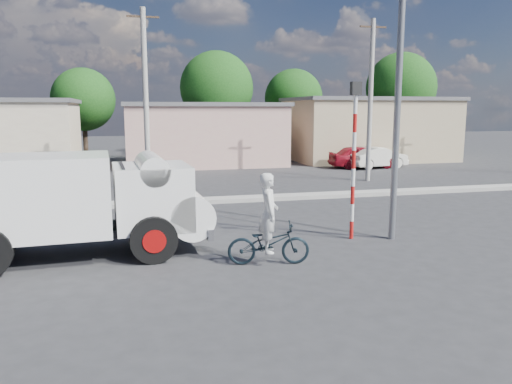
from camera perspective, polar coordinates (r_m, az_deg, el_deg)
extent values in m
plane|color=#2C2C2F|center=(12.06, -0.12, -8.05)|extent=(120.00, 120.00, 0.00)
cube|color=#99968E|center=(19.68, -5.84, -0.98)|extent=(40.00, 0.80, 0.16)
cylinder|color=black|center=(14.39, -26.95, -3.88)|extent=(1.15, 0.39, 1.13)
cylinder|color=#AC0C0C|center=(14.39, -26.95, -3.88)|extent=(0.57, 0.40, 0.55)
cylinder|color=black|center=(12.13, -11.61, -5.37)|extent=(1.15, 0.39, 1.13)
cylinder|color=#AC0C0C|center=(12.13, -11.61, -5.37)|extent=(0.57, 0.40, 0.55)
cylinder|color=black|center=(14.22, -12.51, -3.21)|extent=(1.15, 0.39, 1.13)
cylinder|color=#AC0C0C|center=(14.22, -12.51, -3.21)|extent=(0.57, 0.40, 0.55)
cube|color=black|center=(13.13, -20.19, -4.26)|extent=(4.79, 1.59, 0.18)
cube|color=white|center=(13.03, -24.49, -0.39)|extent=(3.81, 2.45, 1.90)
cube|color=white|center=(13.00, -11.78, -0.44)|extent=(1.96, 2.20, 1.59)
cylinder|color=white|center=(13.20, -7.94, -2.23)|extent=(1.24, 2.16, 1.13)
cylinder|color=white|center=(12.90, -11.89, 2.71)|extent=(0.83, 2.14, 0.72)
cube|color=silver|center=(13.36, -6.15, -3.86)|extent=(0.26, 2.21, 0.29)
cube|color=black|center=(12.89, -15.03, 1.43)|extent=(0.18, 1.75, 0.72)
imported|color=black|center=(11.80, 1.44, -5.88)|extent=(2.02, 1.01, 1.01)
imported|color=silver|center=(11.70, 1.45, -3.84)|extent=(0.57, 0.76, 1.88)
imported|color=silver|center=(31.99, 13.71, 3.85)|extent=(4.19, 2.26, 1.31)
imported|color=maroon|center=(31.86, 12.03, 3.98)|extent=(4.24, 1.94, 1.41)
cylinder|color=red|center=(14.41, 10.85, -4.27)|extent=(0.11, 0.11, 0.50)
cylinder|color=white|center=(14.30, 10.91, -2.33)|extent=(0.11, 0.11, 0.50)
cylinder|color=red|center=(14.21, 10.98, -0.35)|extent=(0.11, 0.11, 0.50)
cylinder|color=white|center=(14.13, 11.04, 1.64)|extent=(0.11, 0.11, 0.50)
cylinder|color=red|center=(14.08, 11.10, 3.66)|extent=(0.11, 0.11, 0.50)
cylinder|color=white|center=(14.04, 11.17, 5.69)|extent=(0.11, 0.11, 0.50)
cylinder|color=red|center=(14.01, 11.23, 7.73)|extent=(0.11, 0.11, 0.50)
cylinder|color=white|center=(14.01, 11.30, 9.77)|extent=(0.11, 0.11, 0.50)
cube|color=black|center=(14.02, 11.36, 11.53)|extent=(0.28, 0.18, 0.36)
cylinder|color=slate|center=(14.28, 16.01, 12.60)|extent=(0.18, 0.18, 9.00)
cube|color=tan|center=(33.54, -6.07, 6.45)|extent=(10.00, 7.00, 3.80)
cube|color=#59595B|center=(33.50, -6.14, 9.90)|extent=(10.30, 7.30, 0.24)
cube|color=tan|center=(37.20, 12.67, 6.87)|extent=(11.00, 7.00, 4.20)
cube|color=#59595B|center=(37.18, 12.79, 10.29)|extent=(11.30, 7.30, 0.24)
cylinder|color=#38281E|center=(40.32, -18.94, 6.26)|extent=(0.36, 0.36, 3.47)
sphere|color=#245D1C|center=(40.28, -19.14, 9.95)|extent=(4.71, 4.71, 4.71)
cylinder|color=#38281E|center=(39.77, -4.47, 7.22)|extent=(0.36, 0.36, 4.20)
sphere|color=#245D1C|center=(39.77, -4.53, 11.76)|extent=(5.70, 5.70, 5.70)
cylinder|color=#38281E|center=(43.45, 4.28, 7.04)|extent=(0.36, 0.36, 3.64)
sphere|color=#245D1C|center=(43.42, 4.32, 10.64)|extent=(4.94, 4.94, 4.94)
cylinder|color=#38281E|center=(45.34, 16.04, 7.26)|extent=(0.36, 0.36, 4.37)
sphere|color=#245D1C|center=(45.35, 16.24, 11.40)|extent=(5.93, 5.93, 5.93)
cylinder|color=#99968E|center=(23.17, -12.48, 10.15)|extent=(0.24, 0.24, 8.00)
cube|color=#38281E|center=(23.50, -12.81, 18.96)|extent=(1.40, 0.08, 0.08)
cylinder|color=#99968E|center=(26.00, 12.93, 10.04)|extent=(0.24, 0.24, 8.00)
cube|color=#38281E|center=(26.30, 13.23, 17.90)|extent=(1.40, 0.08, 0.08)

